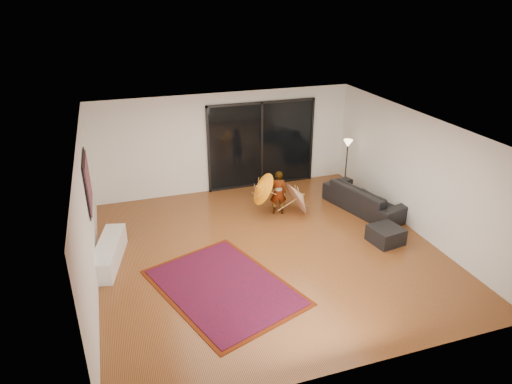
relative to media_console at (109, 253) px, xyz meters
name	(u,v)px	position (x,y,z in m)	size (l,w,h in m)	color
floor	(269,251)	(3.25, -0.59, -0.23)	(7.00, 7.00, 0.00)	brown
ceiling	(271,129)	(3.25, -0.59, 2.47)	(7.00, 7.00, 0.00)	white
wall_back	(226,143)	(3.25, 2.91, 1.12)	(7.00, 7.00, 0.00)	silver
wall_front	(357,295)	(3.25, -4.09, 1.12)	(7.00, 7.00, 0.00)	silver
wall_left	(88,219)	(-0.25, -0.59, 1.12)	(7.00, 7.00, 0.00)	silver
wall_right	(417,174)	(6.75, -0.59, 1.12)	(7.00, 7.00, 0.00)	silver
sliding_door	(262,145)	(4.25, 2.87, 0.97)	(3.06, 0.07, 2.40)	black
painting	(88,183)	(-0.21, 0.41, 1.42)	(0.04, 1.28, 1.08)	black
media_console	(109,253)	(0.00, 0.00, 0.00)	(0.41, 1.66, 0.46)	white
speaker	(110,258)	(0.00, -0.08, -0.09)	(0.25, 0.25, 0.29)	#424244
persian_rug	(224,287)	(2.00, -1.56, -0.22)	(2.93, 3.43, 0.02)	#4F1906
sofa	(365,198)	(6.20, 0.52, 0.10)	(2.23, 0.87, 0.65)	black
ottoman	(386,235)	(5.81, -1.05, -0.05)	(0.64, 0.64, 0.37)	black
floor_lamp	(347,151)	(6.35, 1.84, 0.90)	(0.25, 0.25, 1.44)	black
child	(278,193)	(4.06, 1.03, 0.34)	(0.41, 0.27, 1.13)	#999999
parasol_orange	(257,190)	(3.51, 0.98, 0.50)	(0.55, 0.81, 0.87)	orange
parasol_white	(303,194)	(4.66, 0.88, 0.27)	(0.58, 0.89, 0.95)	silver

